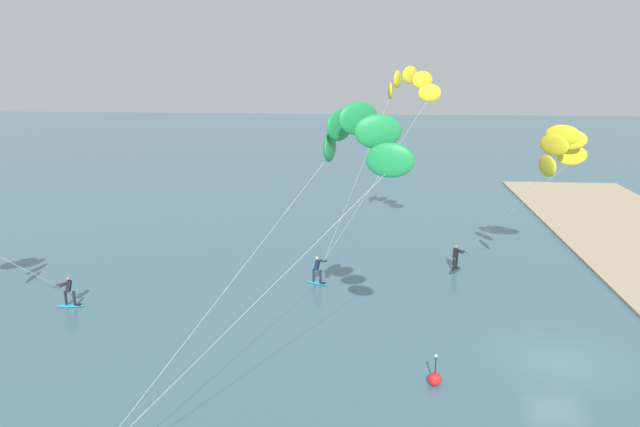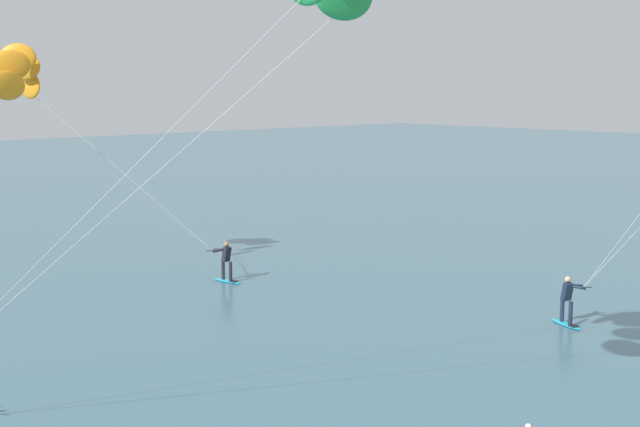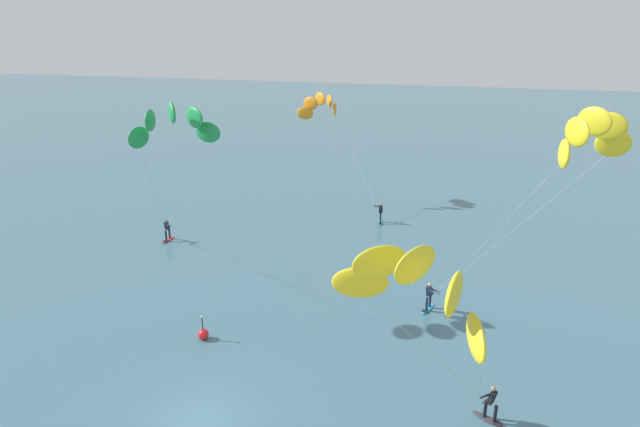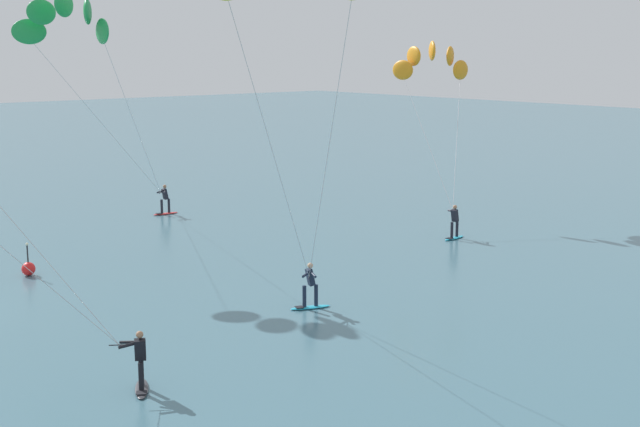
% 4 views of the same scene
% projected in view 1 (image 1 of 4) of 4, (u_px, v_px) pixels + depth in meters
% --- Properties ---
extents(ground_plane, '(240.00, 240.00, 0.00)m').
position_uv_depth(ground_plane, '(559.00, 361.00, 26.71)').
color(ground_plane, '#426B7A').
extents(kitesurfer_nearshore, '(7.90, 7.97, 12.49)m').
position_uv_depth(kitesurfer_nearshore, '(405.00, 93.00, 37.96)').
color(kitesurfer_nearshore, '#23ADD1').
rests_on(kitesurfer_nearshore, ground).
extents(kitesurfer_mid_water, '(6.62, 7.45, 9.52)m').
position_uv_depth(kitesurfer_mid_water, '(557.00, 153.00, 32.76)').
color(kitesurfer_mid_water, '#333338').
rests_on(kitesurfer_mid_water, ground).
extents(kitesurfer_far_out, '(8.36, 10.67, 11.59)m').
position_uv_depth(kitesurfer_far_out, '(346.00, 151.00, 19.96)').
color(kitesurfer_far_out, red).
rests_on(kitesurfer_far_out, ground).
extents(marker_buoy, '(0.56, 0.56, 1.38)m').
position_uv_depth(marker_buoy, '(435.00, 379.00, 24.67)').
color(marker_buoy, red).
rests_on(marker_buoy, ground).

